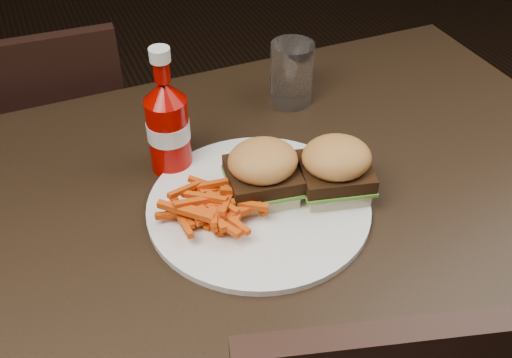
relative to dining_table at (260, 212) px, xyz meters
name	(u,v)px	position (x,y,z in m)	size (l,w,h in m)	color
dining_table	(260,212)	(0.00, 0.00, 0.00)	(1.20, 0.80, 0.04)	black
chair_far	(50,167)	(-0.29, 0.64, -0.30)	(0.40, 0.40, 0.04)	black
plate	(259,206)	(-0.01, -0.01, 0.03)	(0.33, 0.33, 0.01)	white
sandwich_half_a	(263,189)	(0.01, 0.00, 0.04)	(0.09, 0.09, 0.02)	#F4E5B9
sandwich_half_b	(334,185)	(0.11, -0.03, 0.04)	(0.09, 0.09, 0.02)	beige
fries_pile	(218,206)	(-0.07, -0.02, 0.05)	(0.12, 0.12, 0.05)	#D53301
ketchup_bottle	(169,136)	(-0.10, 0.13, 0.08)	(0.07, 0.07, 0.13)	#990300
tumbler	(292,75)	(0.16, 0.24, 0.08)	(0.08, 0.08, 0.12)	white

